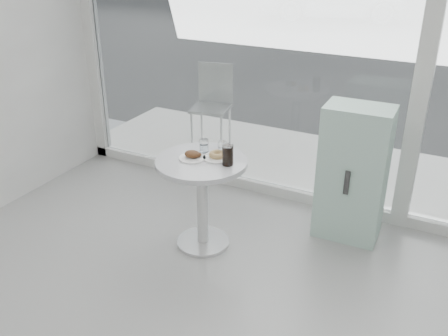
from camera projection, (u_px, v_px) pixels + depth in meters
The scene contains 11 objects.
storefront at pixel (326, 20), 4.10m from camera, with size 5.00×0.14×3.00m.
main_table at pixel (202, 185), 3.95m from camera, with size 0.72×0.72×0.77m.
patio_deck at pixel (327, 166), 5.50m from camera, with size 5.60×1.60×0.05m, color silver.
street at pixel (442, 17), 15.31m from camera, with size 40.00×24.00×0.00m, color #323232.
mint_cabinet at pixel (353, 173), 4.08m from camera, with size 0.54×0.38×1.15m.
patio_chair at pixel (213, 101), 5.77m from camera, with size 0.49×0.49×0.96m.
plate_fritter at pixel (193, 156), 3.86m from camera, with size 0.21×0.21×0.07m.
plate_donut at pixel (217, 156), 3.87m from camera, with size 0.23×0.23×0.05m.
water_tumbler_a at pixel (204, 146), 3.97m from camera, with size 0.07×0.07×0.11m.
water_tumbler_b at pixel (222, 149), 3.92m from camera, with size 0.07×0.07×0.11m.
cola_glass at pixel (228, 155), 3.74m from camera, with size 0.08×0.08×0.16m.
Camera 1 is at (1.26, -1.14, 2.37)m, focal length 40.00 mm.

